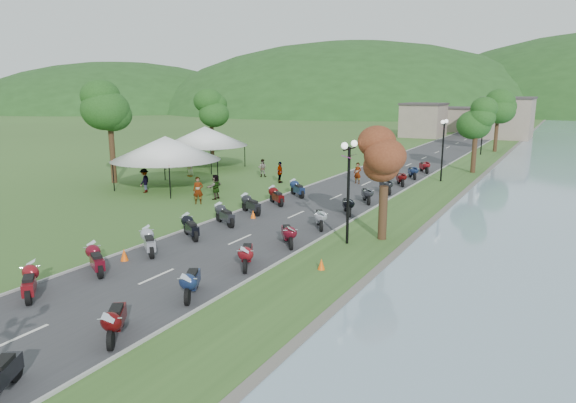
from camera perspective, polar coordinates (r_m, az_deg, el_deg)
The scene contains 13 objects.
road at distance 47.43m, azimuth 11.24°, elevation 3.11°, with size 7.00×120.00×0.02m, color #39393C.
hills_backdrop at distance 205.26m, azimuth 25.42°, elevation 9.14°, with size 360.00×120.00×76.00m, color #285621, non-canonical shape.
far_building at distance 91.22m, azimuth 19.00°, elevation 8.61°, with size 18.00×16.00×5.00m, color gray.
moto_row_left at distance 23.64m, azimuth -17.81°, elevation -5.24°, with size 2.60×34.79×1.10m, color #331411, non-canonical shape.
moto_row_right at distance 28.15m, azimuth 3.67°, elevation -1.86°, with size 2.60×46.12×1.10m, color #331411, non-canonical shape.
vendor_tent_main at distance 40.17m, azimuth -13.36°, elevation 4.24°, with size 5.50×5.50×4.00m, color white, non-canonical shape.
vendor_tent_side at distance 49.94m, azimuth -9.15°, elevation 5.95°, with size 5.38×5.38×4.00m, color white, non-canonical shape.
tree_park_left at distance 43.59m, azimuth -19.16°, elevation 8.36°, with size 3.54×3.54×9.84m, color #255A1D, non-canonical shape.
tree_lakeside at distance 25.86m, azimuth 10.64°, elevation 2.52°, with size 2.25×2.25×6.26m, color #255A1D, non-canonical shape.
pedestrian_a at distance 34.58m, azimuth -9.90°, elevation -0.27°, with size 0.67×0.49×1.82m, color slate.
pedestrian_b at distance 44.71m, azimuth -2.86°, elevation 2.76°, with size 0.75×0.41×1.54m, color slate.
pedestrian_c at distance 39.29m, azimuth -15.59°, elevation 0.98°, with size 1.15×0.47×1.78m, color slate.
traffic_cone_near at distance 23.96m, azimuth -17.74°, elevation -5.68°, with size 0.36×0.36×0.56m, color #F2590C.
Camera 1 is at (14.25, -4.62, 7.47)m, focal length 32.00 mm.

